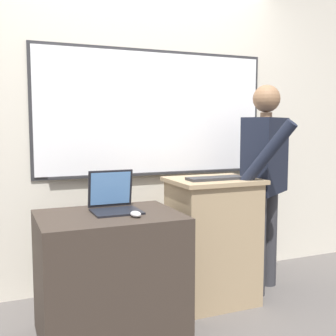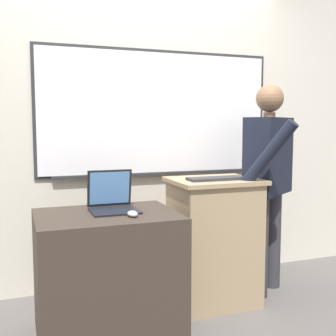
% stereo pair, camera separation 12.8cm
% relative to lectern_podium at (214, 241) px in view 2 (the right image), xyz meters
% --- Properties ---
extents(back_wall, '(6.40, 0.17, 2.99)m').
position_rel_lectern_podium_xyz_m(back_wall, '(-0.42, 0.63, 1.02)').
color(back_wall, beige).
rests_on(back_wall, ground_plane).
extents(lectern_podium, '(0.63, 0.52, 0.93)m').
position_rel_lectern_podium_xyz_m(lectern_podium, '(0.00, 0.00, 0.00)').
color(lectern_podium, tan).
rests_on(lectern_podium, ground_plane).
extents(side_desk, '(0.86, 0.65, 0.77)m').
position_rel_lectern_podium_xyz_m(side_desk, '(-0.84, -0.22, -0.08)').
color(side_desk, '#382D26').
rests_on(side_desk, ground_plane).
extents(person_presenter, '(0.62, 0.73, 1.62)m').
position_rel_lectern_podium_xyz_m(person_presenter, '(0.48, 0.03, 0.48)').
color(person_presenter, '#333338').
rests_on(person_presenter, ground_plane).
extents(laptop, '(0.29, 0.29, 0.25)m').
position_rel_lectern_podium_xyz_m(laptop, '(-0.79, -0.12, 0.38)').
color(laptop, black).
rests_on(laptop, side_desk).
extents(wireless_keyboard, '(0.41, 0.14, 0.02)m').
position_rel_lectern_podium_xyz_m(wireless_keyboard, '(-0.02, -0.06, 0.47)').
color(wireless_keyboard, '#2D2D30').
rests_on(wireless_keyboard, lectern_podium).
extents(computer_mouse_by_laptop, '(0.06, 0.10, 0.03)m').
position_rel_lectern_podium_xyz_m(computer_mouse_by_laptop, '(-0.72, -0.36, 0.33)').
color(computer_mouse_by_laptop, '#BCBCC1').
rests_on(computer_mouse_by_laptop, side_desk).
extents(computer_mouse_by_keyboard, '(0.06, 0.10, 0.03)m').
position_rel_lectern_podium_xyz_m(computer_mouse_by_keyboard, '(0.26, -0.08, 0.48)').
color(computer_mouse_by_keyboard, black).
rests_on(computer_mouse_by_keyboard, lectern_podium).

